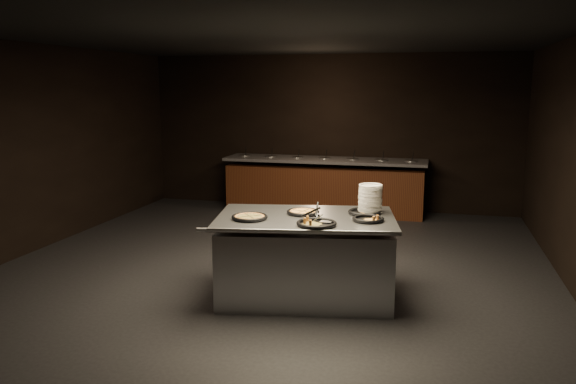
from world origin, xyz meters
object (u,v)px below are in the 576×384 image
Objects in this scene: plate_stack at (370,199)px; pan_veggie_whole at (250,217)px; pan_cheese_whole at (303,212)px; serving_counter at (305,259)px.

plate_stack reaches higher than pan_veggie_whole.
pan_veggie_whole is 0.63m from pan_cheese_whole.
serving_counter is at bearing -64.62° from pan_cheese_whole.
plate_stack reaches higher than pan_cheese_whole.
serving_counter is 0.51m from pan_cheese_whole.
pan_cheese_whole is at bearing -160.58° from plate_stack.
serving_counter is at bearing -150.59° from plate_stack.
pan_veggie_whole is at bearing -152.29° from plate_stack.
plate_stack is 0.82× the size of pan_veggie_whole.
pan_cheese_whole is at bearing 37.66° from pan_veggie_whole.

